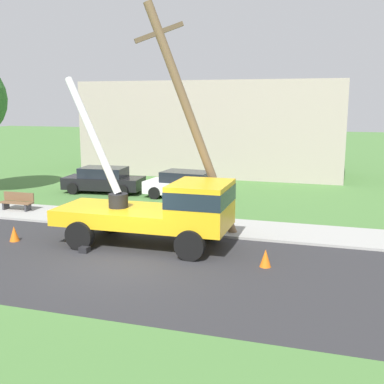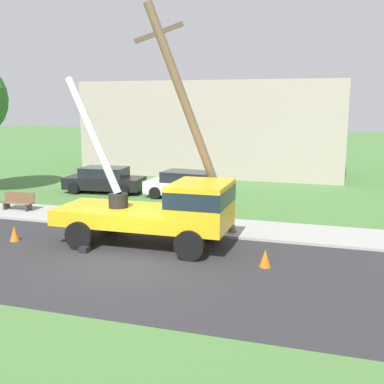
{
  "view_description": "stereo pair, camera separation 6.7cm",
  "coord_description": "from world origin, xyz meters",
  "views": [
    {
      "loc": [
        6.35,
        -13.08,
        5.05
      ],
      "look_at": [
        1.32,
        3.22,
        1.8
      ],
      "focal_mm": 44.6,
      "sensor_mm": 36.0,
      "label": 1
    },
    {
      "loc": [
        6.42,
        -13.06,
        5.05
      ],
      "look_at": [
        1.32,
        3.22,
        1.8
      ],
      "focal_mm": 44.6,
      "sensor_mm": 36.0,
      "label": 2
    }
  ],
  "objects": [
    {
      "name": "park_bench",
      "position": [
        -7.75,
        5.15,
        0.46
      ],
      "size": [
        1.6,
        0.45,
        0.9
      ],
      "color": "brown",
      "rests_on": "ground"
    },
    {
      "name": "lowrise_building_backdrop",
      "position": [
        -2.26,
        19.97,
        3.2
      ],
      "size": [
        18.0,
        6.0,
        6.4
      ],
      "primitive_type": "cube",
      "color": "#A5998C",
      "rests_on": "ground"
    },
    {
      "name": "traffic_cone_behind",
      "position": [
        -4.85,
        1.1,
        0.28
      ],
      "size": [
        0.36,
        0.36,
        0.56
      ],
      "primitive_type": "cone",
      "color": "orange",
      "rests_on": "ground"
    },
    {
      "name": "parked_sedan_white",
      "position": [
        -1.25,
        10.56,
        0.71
      ],
      "size": [
        4.54,
        2.26,
        1.42
      ],
      "color": "silver",
      "rests_on": "ground"
    },
    {
      "name": "utility_truck",
      "position": [
        0.67,
        2.16,
        1.41
      ],
      "size": [
        6.79,
        3.2,
        5.98
      ],
      "color": "gold",
      "rests_on": "ground"
    },
    {
      "name": "traffic_cone_ahead",
      "position": [
        4.37,
        1.05,
        0.28
      ],
      "size": [
        0.36,
        0.36,
        0.56
      ],
      "primitive_type": "cone",
      "color": "orange",
      "rests_on": "ground"
    },
    {
      "name": "ground_plane",
      "position": [
        0.0,
        12.0,
        0.0
      ],
      "size": [
        120.0,
        120.0,
        0.0
      ],
      "primitive_type": "plane",
      "color": "#477538"
    },
    {
      "name": "leaning_utility_pole",
      "position": [
        1.17,
        3.64,
        4.36
      ],
      "size": [
        3.53,
        1.91,
        8.53
      ],
      "color": "brown",
      "rests_on": "ground"
    },
    {
      "name": "sidewalk_strip",
      "position": [
        0.0,
        5.08,
        0.05
      ],
      "size": [
        80.0,
        2.7,
        0.1
      ],
      "primitive_type": "cube",
      "color": "#9E9E99",
      "rests_on": "ground"
    },
    {
      "name": "road_asphalt",
      "position": [
        0.0,
        0.0,
        0.0
      ],
      "size": [
        80.0,
        7.46,
        0.01
      ],
      "primitive_type": "cube",
      "color": "#2B2B2D",
      "rests_on": "ground"
    },
    {
      "name": "parked_sedan_black",
      "position": [
        -6.18,
        10.69,
        0.71
      ],
      "size": [
        4.54,
        2.27,
        1.42
      ],
      "color": "black",
      "rests_on": "ground"
    }
  ]
}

